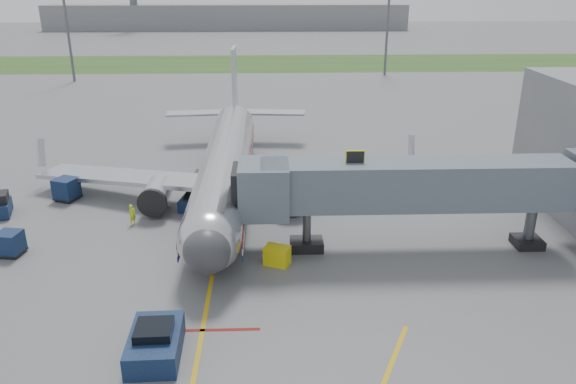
{
  "coord_description": "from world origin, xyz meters",
  "views": [
    {
      "loc": [
        3.6,
        -28.65,
        17.21
      ],
      "look_at": [
        4.84,
        7.44,
        3.2
      ],
      "focal_mm": 35.0,
      "sensor_mm": 36.0,
      "label": 1
    }
  ],
  "objects_px": {
    "baggage_tug": "(1,205)",
    "pushback_tug": "(155,343)",
    "airliner": "(226,165)",
    "belt_loader": "(194,199)",
    "ramp_worker": "(132,215)"
  },
  "relations": [
    {
      "from": "baggage_tug",
      "to": "pushback_tug",
      "type": "bearing_deg",
      "value": -49.49
    },
    {
      "from": "airliner",
      "to": "belt_loader",
      "type": "relative_size",
      "value": 7.73
    },
    {
      "from": "baggage_tug",
      "to": "ramp_worker",
      "type": "bearing_deg",
      "value": -11.26
    },
    {
      "from": "airliner",
      "to": "pushback_tug",
      "type": "distance_m",
      "value": 21.36
    },
    {
      "from": "belt_loader",
      "to": "ramp_worker",
      "type": "xyz_separation_m",
      "value": [
        -4.04,
        -3.58,
        0.23
      ]
    },
    {
      "from": "baggage_tug",
      "to": "airliner",
      "type": "bearing_deg",
      "value": 12.16
    },
    {
      "from": "pushback_tug",
      "to": "baggage_tug",
      "type": "distance_m",
      "value": 23.04
    },
    {
      "from": "airliner",
      "to": "pushback_tug",
      "type": "bearing_deg",
      "value": -95.45
    },
    {
      "from": "baggage_tug",
      "to": "belt_loader",
      "type": "distance_m",
      "value": 14.57
    },
    {
      "from": "pushback_tug",
      "to": "ramp_worker",
      "type": "height_order",
      "value": "pushback_tug"
    },
    {
      "from": "pushback_tug",
      "to": "baggage_tug",
      "type": "height_order",
      "value": "baggage_tug"
    },
    {
      "from": "pushback_tug",
      "to": "belt_loader",
      "type": "relative_size",
      "value": 0.87
    },
    {
      "from": "pushback_tug",
      "to": "baggage_tug",
      "type": "relative_size",
      "value": 1.43
    },
    {
      "from": "pushback_tug",
      "to": "ramp_worker",
      "type": "bearing_deg",
      "value": 106.31
    },
    {
      "from": "ramp_worker",
      "to": "baggage_tug",
      "type": "bearing_deg",
      "value": 118.28
    }
  ]
}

